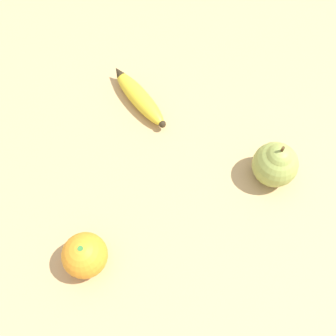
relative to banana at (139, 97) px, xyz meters
name	(u,v)px	position (x,y,z in m)	size (l,w,h in m)	color
ground_plane	(182,227)	(0.21, -0.20, -0.02)	(3.00, 3.00, 0.00)	tan
banana	(139,97)	(0.00, 0.00, 0.00)	(0.17, 0.10, 0.04)	yellow
orange	(85,255)	(0.10, -0.33, 0.02)	(0.07, 0.07, 0.07)	orange
pear	(276,163)	(0.30, -0.03, 0.03)	(0.08, 0.08, 0.10)	#99A84C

